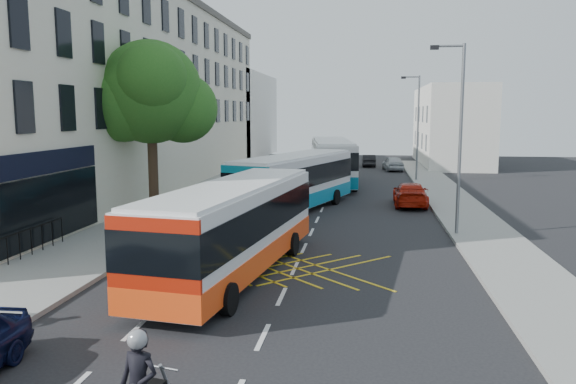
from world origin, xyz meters
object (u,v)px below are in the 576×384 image
(bus_mid, at_px, (295,182))
(lamp_near, at_px, (458,129))
(bus_near, at_px, (234,227))
(distant_car_grey, at_px, (335,159))
(street_tree, at_px, (150,93))
(lamp_far, at_px, (417,122))
(distant_car_silver, at_px, (393,163))
(bus_far, at_px, (332,161))
(parked_car_silver, at_px, (158,233))
(red_hatchback, at_px, (410,194))
(distant_car_dark, at_px, (369,161))

(bus_mid, bearing_deg, lamp_near, -17.39)
(bus_mid, bearing_deg, bus_near, -74.04)
(distant_car_grey, bearing_deg, street_tree, -106.86)
(lamp_far, relative_size, distant_car_silver, 2.02)
(bus_near, distance_m, bus_far, 24.27)
(bus_near, distance_m, distant_car_grey, 40.03)
(lamp_near, distance_m, bus_mid, 9.84)
(lamp_far, bearing_deg, parked_car_silver, -116.12)
(lamp_far, distance_m, bus_far, 7.49)
(lamp_far, bearing_deg, street_tree, -130.81)
(lamp_near, xyz_separation_m, bus_near, (-8.08, -6.97, -3.03))
(bus_near, bearing_deg, bus_mid, 95.66)
(lamp_far, xyz_separation_m, distant_car_grey, (-6.97, 13.03, -3.94))
(distant_car_grey, bearing_deg, bus_far, -90.16)
(red_hatchback, bearing_deg, distant_car_grey, -75.88)
(bus_far, bearing_deg, bus_near, -101.04)
(lamp_near, bearing_deg, red_hatchback, 98.89)
(street_tree, bearing_deg, distant_car_silver, 62.16)
(distant_car_grey, height_order, distant_car_dark, distant_car_grey)
(lamp_far, height_order, bus_far, lamp_far)
(lamp_near, distance_m, bus_near, 11.09)
(parked_car_silver, bearing_deg, lamp_near, 22.51)
(bus_far, relative_size, distant_car_dark, 3.38)
(bus_near, xyz_separation_m, bus_mid, (0.45, 12.40, 0.03))
(distant_car_grey, relative_size, distant_car_dark, 1.36)
(bus_near, height_order, bus_far, bus_far)
(street_tree, relative_size, bus_near, 0.80)
(lamp_far, height_order, distant_car_dark, lamp_far)
(parked_car_silver, xyz_separation_m, distant_car_dark, (8.25, 36.29, -0.08))
(parked_car_silver, bearing_deg, lamp_far, 67.42)
(lamp_near, distance_m, distant_car_grey, 33.99)
(distant_car_silver, bearing_deg, distant_car_grey, -47.08)
(red_hatchback, relative_size, distant_car_grey, 0.95)
(lamp_near, height_order, bus_mid, lamp_near)
(bus_far, relative_size, distant_car_grey, 2.48)
(distant_car_silver, bearing_deg, lamp_near, 85.39)
(street_tree, xyz_separation_m, bus_mid, (7.07, 2.46, -4.68))
(bus_far, distance_m, parked_car_silver, 22.01)
(bus_far, height_order, distant_car_silver, bus_far)
(parked_car_silver, bearing_deg, distant_car_grey, 86.14)
(bus_mid, distance_m, distant_car_grey, 27.63)
(red_hatchback, bearing_deg, bus_mid, 23.64)
(lamp_far, xyz_separation_m, distant_car_dark, (-3.54, 12.23, -4.03))
(red_hatchback, relative_size, distant_car_dark, 1.30)
(lamp_far, xyz_separation_m, bus_near, (-8.08, -26.97, -3.03))
(bus_far, xyz_separation_m, distant_car_silver, (5.03, 11.07, -1.08))
(street_tree, distance_m, bus_mid, 8.83)
(bus_near, xyz_separation_m, parked_car_silver, (-3.71, 2.91, -0.91))
(street_tree, distance_m, bus_near, 12.83)
(bus_far, bearing_deg, lamp_near, -76.74)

